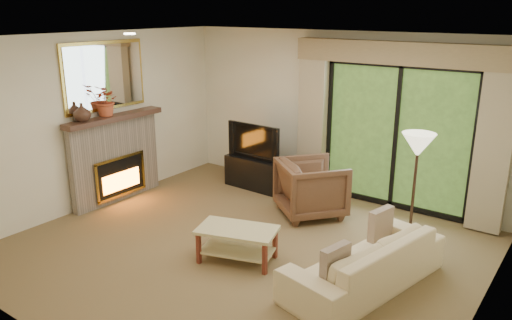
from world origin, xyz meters
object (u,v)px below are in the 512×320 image
Objects in this scene: media_console at (257,172)px; armchair at (311,188)px; coffee_table at (237,244)px; sofa at (364,261)px.

armchair reaches higher than media_console.
armchair reaches higher than coffee_table.
armchair is 0.45× the size of sofa.
armchair is (1.33, -0.49, 0.15)m from media_console.
coffee_table is (-0.01, -1.74, -0.20)m from armchair.
sofa is (1.45, -1.37, -0.12)m from armchair.
media_console is at bearing -111.04° from sofa.
sofa is at bearing -31.93° from media_console.
armchair is 1.76m from coffee_table.
media_console is 1.16× the size of armchair.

